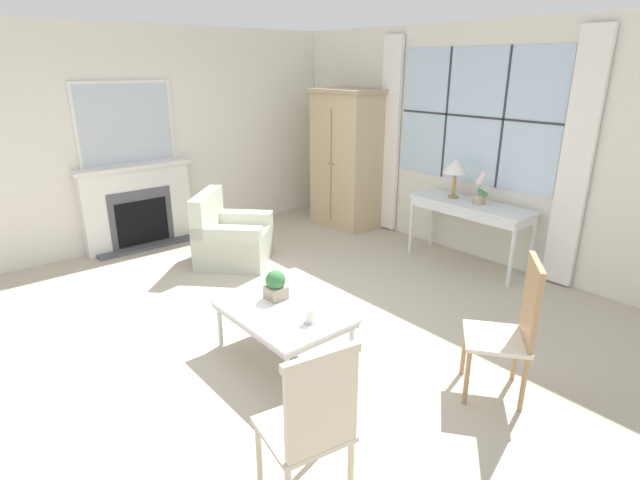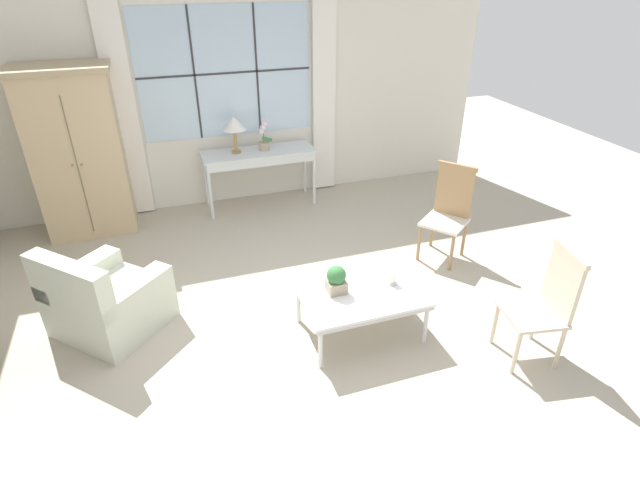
# 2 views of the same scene
# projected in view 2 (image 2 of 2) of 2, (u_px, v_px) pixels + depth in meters

# --- Properties ---
(ground_plane) EXTENTS (14.00, 14.00, 0.00)m
(ground_plane) POSITION_uv_depth(u_px,v_px,m) (296.00, 326.00, 4.65)
(ground_plane) COLOR #B2A893
(wall_back_windowed) EXTENTS (7.20, 0.14, 2.80)m
(wall_back_windowed) POSITION_uv_depth(u_px,v_px,m) (228.00, 98.00, 6.45)
(wall_back_windowed) COLOR silver
(wall_back_windowed) RESTS_ON ground_plane
(armoire) EXTENTS (1.06, 0.66, 1.99)m
(armoire) POSITION_uv_depth(u_px,v_px,m) (78.00, 153.00, 5.83)
(armoire) COLOR tan
(armoire) RESTS_ON ground_plane
(console_table) EXTENTS (1.48, 0.51, 0.77)m
(console_table) POSITION_uv_depth(u_px,v_px,m) (259.00, 157.00, 6.60)
(console_table) COLOR silver
(console_table) RESTS_ON ground_plane
(table_lamp) EXTENTS (0.30, 0.30, 0.48)m
(table_lamp) POSITION_uv_depth(u_px,v_px,m) (234.00, 124.00, 6.32)
(table_lamp) COLOR #9E7F47
(table_lamp) RESTS_ON console_table
(potted_orchid) EXTENTS (0.18, 0.14, 0.39)m
(potted_orchid) POSITION_uv_depth(u_px,v_px,m) (264.00, 139.00, 6.52)
(potted_orchid) COLOR tan
(potted_orchid) RESTS_ON console_table
(armchair_upholstered) EXTENTS (1.17, 1.17, 0.86)m
(armchair_upholstered) POSITION_uv_depth(u_px,v_px,m) (107.00, 303.00, 4.50)
(armchair_upholstered) COLOR beige
(armchair_upholstered) RESTS_ON ground_plane
(side_chair_wooden) EXTENTS (0.62, 0.62, 1.07)m
(side_chair_wooden) POSITION_uv_depth(u_px,v_px,m) (449.00, 208.00, 5.50)
(side_chair_wooden) COLOR beige
(side_chair_wooden) RESTS_ON ground_plane
(accent_chair_wooden) EXTENTS (0.51, 0.51, 1.03)m
(accent_chair_wooden) POSITION_uv_depth(u_px,v_px,m) (547.00, 300.00, 4.05)
(accent_chair_wooden) COLOR beige
(accent_chair_wooden) RESTS_ON ground_plane
(coffee_table) EXTENTS (1.07, 0.73, 0.44)m
(coffee_table) POSITION_uv_depth(u_px,v_px,m) (361.00, 296.00, 4.39)
(coffee_table) COLOR silver
(coffee_table) RESTS_ON ground_plane
(potted_plant_small) EXTENTS (0.17, 0.17, 0.25)m
(potted_plant_small) POSITION_uv_depth(u_px,v_px,m) (336.00, 279.00, 4.32)
(potted_plant_small) COLOR tan
(potted_plant_small) RESTS_ON coffee_table
(pillar_candle) EXTENTS (0.11, 0.11, 0.14)m
(pillar_candle) POSITION_uv_depth(u_px,v_px,m) (392.00, 278.00, 4.46)
(pillar_candle) COLOR silver
(pillar_candle) RESTS_ON coffee_table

